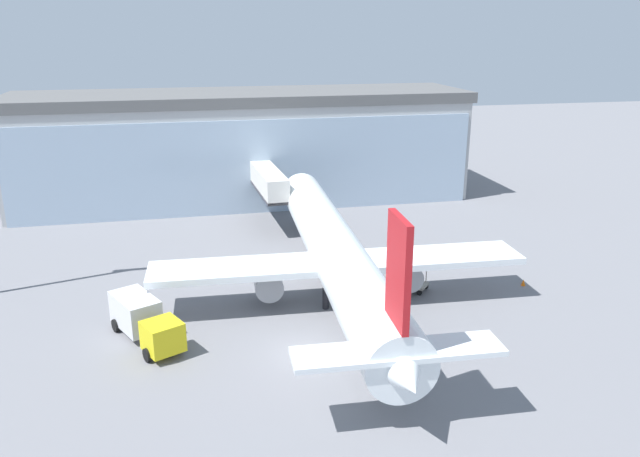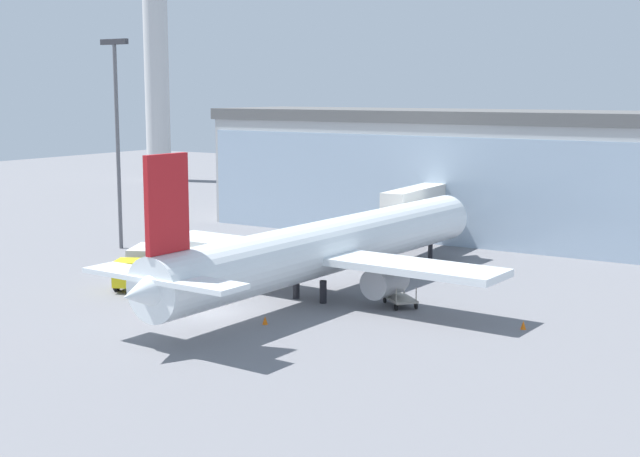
{
  "view_description": "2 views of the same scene",
  "coord_description": "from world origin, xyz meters",
  "px_view_note": "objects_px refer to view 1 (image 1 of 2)",
  "views": [
    {
      "loc": [
        -6.77,
        -34.81,
        19.99
      ],
      "look_at": [
        3.16,
        10.77,
        4.86
      ],
      "focal_mm": 35.0,
      "sensor_mm": 36.0,
      "label": 1
    },
    {
      "loc": [
        37.62,
        -45.0,
        14.74
      ],
      "look_at": [
        2.89,
        9.27,
        4.74
      ],
      "focal_mm": 50.0,
      "sensor_mm": 36.0,
      "label": 2
    }
  ],
  "objects_px": {
    "catering_truck": "(144,319)",
    "baggage_cart": "(409,283)",
    "safety_cone_nose": "(384,346)",
    "safety_cone_wingtip": "(523,282)",
    "jet_bridge": "(266,180)",
    "airplane": "(336,253)"
  },
  "relations": [
    {
      "from": "jet_bridge",
      "to": "baggage_cart",
      "type": "distance_m",
      "value": 22.58
    },
    {
      "from": "catering_truck",
      "to": "safety_cone_wingtip",
      "type": "bearing_deg",
      "value": 69.23
    },
    {
      "from": "baggage_cart",
      "to": "safety_cone_wingtip",
      "type": "bearing_deg",
      "value": 33.56
    },
    {
      "from": "jet_bridge",
      "to": "catering_truck",
      "type": "bearing_deg",
      "value": 151.7
    },
    {
      "from": "airplane",
      "to": "safety_cone_nose",
      "type": "bearing_deg",
      "value": -170.87
    },
    {
      "from": "safety_cone_wingtip",
      "to": "catering_truck",
      "type": "bearing_deg",
      "value": -174.35
    },
    {
      "from": "catering_truck",
      "to": "baggage_cart",
      "type": "height_order",
      "value": "catering_truck"
    },
    {
      "from": "jet_bridge",
      "to": "safety_cone_wingtip",
      "type": "height_order",
      "value": "jet_bridge"
    },
    {
      "from": "jet_bridge",
      "to": "baggage_cart",
      "type": "relative_size",
      "value": 4.05
    },
    {
      "from": "jet_bridge",
      "to": "safety_cone_nose",
      "type": "distance_m",
      "value": 30.0
    },
    {
      "from": "baggage_cart",
      "to": "safety_cone_nose",
      "type": "bearing_deg",
      "value": -77.66
    },
    {
      "from": "safety_cone_nose",
      "to": "safety_cone_wingtip",
      "type": "height_order",
      "value": "same"
    },
    {
      "from": "safety_cone_nose",
      "to": "safety_cone_wingtip",
      "type": "bearing_deg",
      "value": 28.45
    },
    {
      "from": "jet_bridge",
      "to": "airplane",
      "type": "xyz_separation_m",
      "value": [
        2.6,
        -20.34,
        -1.05
      ]
    },
    {
      "from": "baggage_cart",
      "to": "airplane",
      "type": "bearing_deg",
      "value": -139.91
    },
    {
      "from": "catering_truck",
      "to": "baggage_cart",
      "type": "relative_size",
      "value": 2.38
    },
    {
      "from": "safety_cone_nose",
      "to": "airplane",
      "type": "bearing_deg",
      "value": 96.56
    },
    {
      "from": "jet_bridge",
      "to": "safety_cone_wingtip",
      "type": "xyz_separation_m",
      "value": [
        17.92,
        -21.74,
        -4.29
      ]
    },
    {
      "from": "catering_truck",
      "to": "baggage_cart",
      "type": "bearing_deg",
      "value": 75.28
    },
    {
      "from": "jet_bridge",
      "to": "baggage_cart",
      "type": "height_order",
      "value": "jet_bridge"
    },
    {
      "from": "jet_bridge",
      "to": "catering_truck",
      "type": "relative_size",
      "value": 1.7
    },
    {
      "from": "jet_bridge",
      "to": "safety_cone_nose",
      "type": "height_order",
      "value": "jet_bridge"
    }
  ]
}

